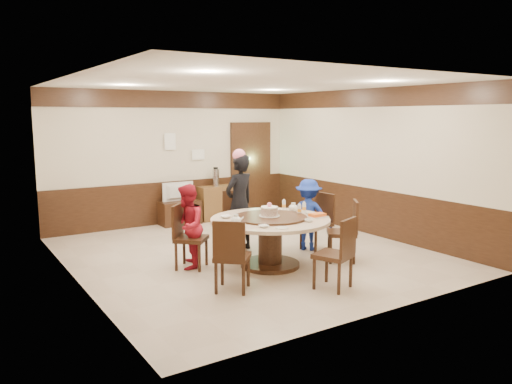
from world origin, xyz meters
TOP-DOWN VIEW (x-y plane):
  - room at (0.01, 0.01)m, footprint 6.00×6.04m
  - banquet_table at (-0.09, -0.78)m, footprint 1.81×1.81m
  - chair_0 at (1.14, -0.41)m, footprint 0.48×0.47m
  - chair_1 at (0.09, 0.55)m, footprint 0.56×0.57m
  - chair_2 at (-1.15, -0.19)m, footprint 0.62×0.62m
  - chair_3 at (-1.12, -1.41)m, footprint 0.62×0.62m
  - chair_4 at (0.07, -2.07)m, footprint 0.57×0.58m
  - chair_5 at (1.05, -1.16)m, footprint 0.62×0.62m
  - person_standing at (0.01, 0.30)m, footprint 0.68×0.53m
  - person_red at (-1.18, -0.17)m, footprint 0.73×0.78m
  - person_blue at (1.01, -0.33)m, footprint 0.86×0.89m
  - birthday_cake at (-0.09, -0.76)m, footprint 0.32×0.32m
  - teapot_left at (-0.75, -0.88)m, footprint 0.17×0.15m
  - teapot_right at (0.52, -0.55)m, footprint 0.17×0.15m
  - bowl_0 at (-0.65, -0.40)m, footprint 0.16×0.16m
  - bowl_1 at (0.24, -1.30)m, footprint 0.13×0.13m
  - bowl_2 at (-0.52, -1.26)m, footprint 0.14×0.14m
  - bowl_3 at (0.57, -0.91)m, footprint 0.15×0.15m
  - saucer_near at (-0.34, -1.43)m, footprint 0.18×0.18m
  - saucer_far at (0.36, -0.28)m, footprint 0.18×0.18m
  - shrimp_platter at (0.55, -1.11)m, footprint 0.30×0.20m
  - bottle_0 at (0.45, -0.80)m, footprint 0.06×0.06m
  - bottle_1 at (0.62, -0.70)m, footprint 0.06×0.06m
  - bottle_2 at (0.48, -0.34)m, footprint 0.06×0.06m
  - tv_stand at (-0.01, 2.75)m, footprint 0.85×0.45m
  - television at (-0.01, 2.75)m, footprint 0.69×0.10m
  - side_cabinet at (0.88, 2.78)m, footprint 0.80×0.40m
  - thermos at (0.88, 2.78)m, footprint 0.15×0.15m
  - notice_left at (-0.10, 2.96)m, footprint 0.25×0.00m
  - notice_right at (0.55, 2.96)m, footprint 0.30×0.00m

SIDE VIEW (x-z plane):
  - tv_stand at x=-0.01m, z-range 0.00..0.50m
  - chair_0 at x=1.14m, z-range -0.18..0.79m
  - chair_1 at x=0.09m, z-range -0.18..0.79m
  - chair_2 at x=-1.15m, z-range -0.18..0.79m
  - chair_3 at x=-1.12m, z-range -0.18..0.79m
  - chair_4 at x=0.07m, z-range -0.18..0.79m
  - chair_5 at x=1.05m, z-range -0.18..0.79m
  - side_cabinet at x=0.88m, z-range 0.00..0.75m
  - banquet_table at x=-0.09m, z-range 0.14..0.92m
  - person_blue at x=1.01m, z-range 0.00..1.22m
  - person_red at x=-1.18m, z-range 0.00..1.28m
  - television at x=-0.01m, z-range 0.50..0.90m
  - saucer_near at x=-0.34m, z-range 0.75..0.76m
  - saucer_far at x=0.36m, z-range 0.75..0.76m
  - bowl_2 at x=-0.52m, z-range 0.75..0.78m
  - bowl_0 at x=-0.65m, z-range 0.75..0.79m
  - bowl_1 at x=0.24m, z-range 0.75..0.79m
  - bowl_3 at x=0.57m, z-range 0.75..0.80m
  - shrimp_platter at x=0.55m, z-range 0.75..0.81m
  - teapot_left at x=-0.75m, z-range 0.75..0.87m
  - teapot_right at x=0.52m, z-range 0.75..0.87m
  - person_standing at x=0.01m, z-range 0.00..1.65m
  - bottle_0 at x=0.45m, z-range 0.75..0.91m
  - bottle_1 at x=0.62m, z-range 0.75..0.91m
  - bottle_2 at x=0.48m, z-range 0.75..0.91m
  - birthday_cake at x=-0.09m, z-range 0.75..0.96m
  - thermos at x=0.88m, z-range 0.75..1.13m
  - room at x=0.01m, z-range -0.34..2.50m
  - notice_right at x=0.55m, z-range 1.34..1.56m
  - notice_left at x=-0.10m, z-range 1.57..1.93m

